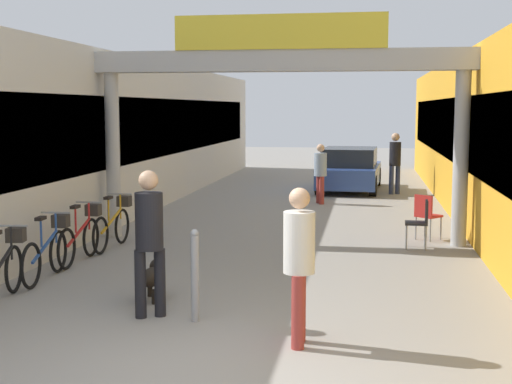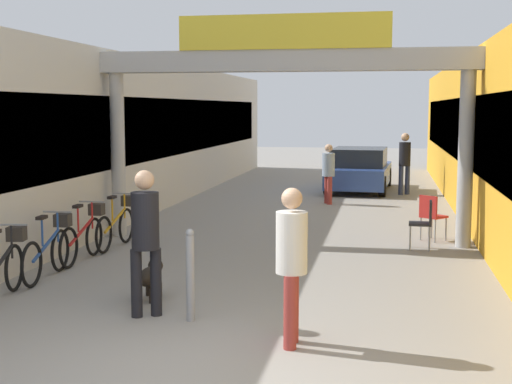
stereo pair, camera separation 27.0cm
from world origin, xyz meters
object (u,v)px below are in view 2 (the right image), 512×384
bicycle_orange_farthest (118,224)px  pedestrian_elderly_walking (405,159)px  cafe_chair_red_farther (431,213)px  cafe_chair_black_nearer (425,220)px  pedestrian_companion (292,256)px  dog_on_leash (151,276)px  bicycle_blue_second (49,249)px  bicycle_black_nearest (3,267)px  pedestrian_with_dog (145,233)px  pedestrian_carrying_crate (328,170)px  parked_car_blue (359,170)px  bicycle_red_third (84,235)px  bollard_post_metal (190,274)px

bicycle_orange_farthest → pedestrian_elderly_walking: bearing=59.5°
cafe_chair_red_farther → cafe_chair_black_nearer: bearing=-100.8°
pedestrian_companion → dog_on_leash: pedestrian_companion is taller
pedestrian_companion → cafe_chair_red_farther: (1.85, 6.55, -0.45)m
pedestrian_companion → bicycle_orange_farthest: 6.27m
bicycle_blue_second → bicycle_black_nearest: bearing=-91.8°
pedestrian_companion → bicycle_orange_farthest: pedestrian_companion is taller
bicycle_black_nearest → bicycle_orange_farthest: 3.71m
pedestrian_companion → bicycle_blue_second: size_ratio=1.02×
pedestrian_with_dog → pedestrian_companion: (1.90, -0.76, -0.06)m
pedestrian_carrying_crate → bicycle_black_nearest: pedestrian_carrying_crate is taller
pedestrian_companion → cafe_chair_red_farther: pedestrian_companion is taller
pedestrian_with_dog → cafe_chair_black_nearer: 6.10m
pedestrian_elderly_walking → bicycle_blue_second: pedestrian_elderly_walking is taller
bicycle_blue_second → cafe_chair_black_nearer: bearing=29.6°
pedestrian_carrying_crate → parked_car_blue: 3.38m
dog_on_leash → bicycle_orange_farthest: 3.77m
bicycle_orange_farthest → parked_car_blue: size_ratio=0.41×
pedestrian_with_dog → parked_car_blue: size_ratio=0.44×
bicycle_orange_farthest → pedestrian_with_dog: bearing=-64.4°
bicycle_blue_second → bicycle_red_third: (0.02, 1.24, 0.00)m
pedestrian_with_dog → dog_on_leash: size_ratio=2.64×
bicycle_black_nearest → bollard_post_metal: bollard_post_metal is taller
bicycle_black_nearest → cafe_chair_black_nearer: size_ratio=1.88×
pedestrian_companion → bollard_post_metal: (-1.31, 0.68, -0.41)m
pedestrian_companion → bicycle_black_nearest: bearing=163.7°
dog_on_leash → cafe_chair_red_farther: (3.96, 4.98, 0.23)m
bicycle_red_third → parked_car_blue: (4.16, 11.19, 0.21)m
cafe_chair_black_nearer → parked_car_blue: size_ratio=0.22×
cafe_chair_red_farther → parked_car_blue: bearing=101.5°
pedestrian_carrying_crate → parked_car_blue: size_ratio=0.39×
dog_on_leash → bicycle_black_nearest: size_ratio=0.41×
dog_on_leash → cafe_chair_black_nearer: (3.80, 4.11, 0.23)m
pedestrian_with_dog → bollard_post_metal: 0.76m
bicycle_black_nearest → cafe_chair_red_farther: bearing=42.2°
bicycle_blue_second → parked_car_blue: size_ratio=0.41×
bicycle_orange_farthest → pedestrian_carrying_crate: bearing=63.4°
bicycle_blue_second → bollard_post_metal: 3.23m
pedestrian_elderly_walking → cafe_chair_black_nearer: pedestrian_elderly_walking is taller
bicycle_black_nearest → pedestrian_with_dog: bearing=-11.1°
pedestrian_with_dog → pedestrian_carrying_crate: size_ratio=1.13×
pedestrian_with_dog → bicycle_blue_second: 2.77m
cafe_chair_black_nearer → pedestrian_with_dog: bearing=-126.1°
pedestrian_with_dog → bicycle_black_nearest: (-2.16, 0.42, -0.61)m
bollard_post_metal → parked_car_blue: parked_car_blue is taller
pedestrian_companion → bicycle_red_third: (-4.00, 3.68, -0.55)m
pedestrian_elderly_walking → parked_car_blue: size_ratio=0.45×
pedestrian_carrying_crate → dog_on_leash: 10.15m
pedestrian_companion → pedestrian_with_dog: bearing=158.1°
cafe_chair_red_farther → parked_car_blue: size_ratio=0.22×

